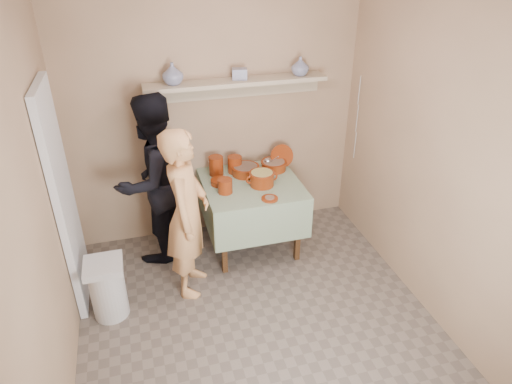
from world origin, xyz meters
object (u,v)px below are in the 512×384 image
object	(u,v)px
cazuela_rice	(262,178)
serving_table	(251,193)
person_cook	(187,214)
person_helper	(154,181)
trash_bin	(108,289)

from	to	relation	value
cazuela_rice	serving_table	bearing A→B (deg)	135.67
person_cook	person_helper	bearing A→B (deg)	38.89
cazuela_rice	trash_bin	bearing A→B (deg)	-159.10
person_helper	cazuela_rice	distance (m)	1.05
person_cook	person_helper	world-z (taller)	person_helper
serving_table	cazuela_rice	bearing A→B (deg)	-44.33
serving_table	trash_bin	bearing A→B (deg)	-155.22
person_helper	serving_table	bearing A→B (deg)	138.10
person_helper	cazuela_rice	size ratio (longest dim) A/B	5.23
person_helper	serving_table	distance (m)	0.98
person_helper	person_cook	bearing A→B (deg)	75.48
person_cook	person_helper	xyz separation A→B (m)	(-0.23, 0.60, 0.06)
person_cook	person_helper	distance (m)	0.65
serving_table	cazuela_rice	distance (m)	0.24
person_cook	serving_table	xyz separation A→B (m)	(0.72, 0.50, -0.16)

